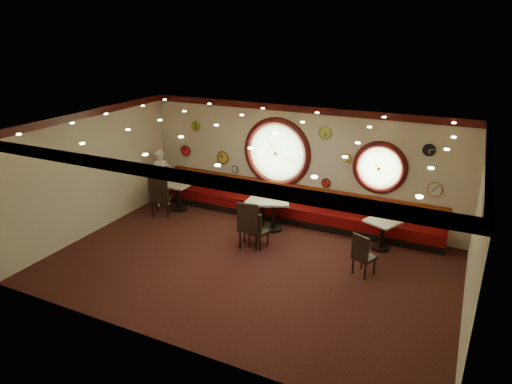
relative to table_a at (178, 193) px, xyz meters
name	(u,v)px	position (x,y,z in m)	size (l,w,h in m)	color
floor	(248,266)	(3.32, -2.08, -0.53)	(9.00, 6.00, 0.00)	#331111
ceiling	(247,128)	(3.32, -2.08, 2.67)	(9.00, 6.00, 0.02)	#B28332
wall_back	(297,164)	(3.32, 0.92, 1.07)	(9.00, 0.02, 3.20)	beige
wall_front	(164,263)	(3.32, -5.08, 1.07)	(9.00, 0.02, 3.20)	beige
wall_left	(91,173)	(-1.18, -2.08, 1.07)	(0.02, 6.00, 3.20)	beige
wall_right	(476,242)	(7.82, -2.08, 1.07)	(0.02, 6.00, 3.20)	beige
molding_back	(299,109)	(3.32, 0.87, 2.58)	(9.00, 0.10, 0.18)	#3C0B0A
molding_front	(159,173)	(3.32, -5.03, 2.58)	(9.00, 0.10, 0.18)	#3C0B0A
molding_left	(85,114)	(-1.13, -2.08, 2.58)	(0.10, 6.00, 0.18)	#3C0B0A
molding_right	(488,159)	(7.77, -2.08, 2.58)	(0.10, 6.00, 0.18)	#3C0B0A
banquette_base	(292,218)	(3.32, 0.64, -0.43)	(8.00, 0.55, 0.20)	black
banquette_seat	(292,210)	(3.32, 0.64, -0.18)	(8.00, 0.55, 0.30)	#5C070A
banquette_back	(296,194)	(3.32, 0.86, 0.22)	(8.00, 0.10, 0.55)	#65080A
porthole_left_glass	(277,153)	(2.72, 0.92, 1.32)	(1.66, 1.66, 0.02)	#83AF69
porthole_left_frame	(277,153)	(2.72, 0.90, 1.32)	(1.98, 1.98, 0.18)	#3C0B0A
porthole_left_ring	(276,153)	(2.72, 0.87, 1.32)	(1.61, 1.61, 0.03)	gold
porthole_right_glass	(380,168)	(5.52, 0.92, 1.27)	(1.10, 1.10, 0.02)	#83AF69
porthole_right_frame	(380,168)	(5.52, 0.90, 1.27)	(1.38, 1.38, 0.18)	#3C0B0A
porthole_right_ring	(379,168)	(5.52, 0.87, 1.27)	(1.09, 1.09, 0.03)	gold
wall_clock_0	(196,126)	(0.12, 0.88, 1.82)	(0.26, 0.26, 0.03)	#7FB323
wall_clock_1	(347,158)	(4.67, 0.88, 1.42)	(0.22, 0.22, 0.03)	#F1E450
wall_clock_2	(429,150)	(6.62, 0.88, 1.87)	(0.28, 0.28, 0.03)	black
wall_clock_3	(235,169)	(1.42, 0.88, 0.67)	(0.20, 0.20, 0.03)	white
wall_clock_4	(435,189)	(6.87, 0.88, 0.92)	(0.34, 0.34, 0.03)	silver
wall_clock_5	(326,183)	(4.17, 0.88, 0.67)	(0.24, 0.24, 0.03)	red
wall_clock_6	(223,158)	(1.02, 0.88, 0.97)	(0.36, 0.36, 0.03)	gold
wall_clock_7	(186,151)	(-0.28, 0.88, 1.02)	(0.32, 0.32, 0.03)	red
wall_clock_8	(325,133)	(4.07, 0.88, 2.02)	(0.30, 0.30, 0.03)	#A4CF40
table_a	(178,193)	(0.00, 0.00, 0.00)	(0.76, 0.76, 0.83)	black
table_b	(262,210)	(2.73, -0.07, -0.01)	(0.79, 0.79, 0.81)	black
table_c	(273,211)	(3.06, -0.05, 0.01)	(1.03, 1.03, 0.86)	black
table_d	(382,231)	(5.87, 0.07, -0.04)	(0.92, 0.92, 0.77)	black
chair_a	(160,193)	(-0.16, -0.65, 0.19)	(0.69, 0.69, 0.78)	black
chair_b	(249,222)	(2.95, -1.29, 0.17)	(0.60, 0.60, 0.75)	black
chair_c	(257,228)	(3.12, -1.21, 0.03)	(0.47, 0.47, 0.60)	black
chair_d	(362,252)	(5.73, -1.38, 0.04)	(0.55, 0.55, 0.61)	black
condiment_a_salt	(176,181)	(-0.11, 0.05, 0.35)	(0.03, 0.03, 0.09)	#BABABE
condiment_b_salt	(261,197)	(2.70, -0.03, 0.34)	(0.03, 0.03, 0.09)	silver
condiment_c_salt	(271,196)	(2.95, 0.04, 0.38)	(0.04, 0.04, 0.11)	silver
condiment_d_salt	(378,218)	(5.74, 0.06, 0.29)	(0.03, 0.03, 0.09)	silver
condiment_a_pepper	(181,182)	(0.08, 0.03, 0.36)	(0.03, 0.03, 0.10)	silver
condiment_b_pepper	(261,197)	(2.69, -0.04, 0.34)	(0.04, 0.04, 0.11)	silver
condiment_c_pepper	(273,198)	(3.05, -0.07, 0.39)	(0.04, 0.04, 0.11)	#BCBCC1
condiment_d_pepper	(383,218)	(5.86, 0.05, 0.30)	(0.04, 0.04, 0.11)	#BDBCC1
condiment_a_bottle	(182,181)	(0.11, 0.04, 0.39)	(0.05, 0.05, 0.16)	gold
condiment_b_bottle	(267,196)	(2.84, 0.02, 0.38)	(0.06, 0.06, 0.18)	gold
condiment_c_bottle	(278,197)	(3.14, 0.03, 0.40)	(0.05, 0.05, 0.15)	#C68A2E
condiment_d_bottle	(387,216)	(5.93, 0.20, 0.32)	(0.05, 0.05, 0.17)	yellow
waiter	(161,178)	(-0.68, 0.12, 0.34)	(0.63, 0.41, 1.72)	white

